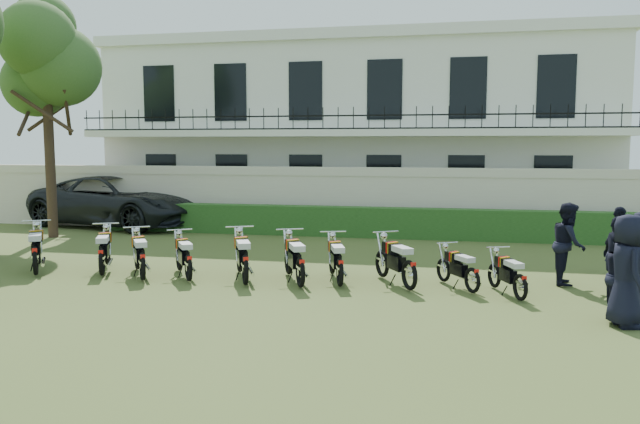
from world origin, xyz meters
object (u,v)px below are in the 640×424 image
(motorcycle_7, at_px, (409,268))
(motorcycle_8, at_px, (472,274))
(tree_west_near, at_px, (46,57))
(officer_2, at_px, (617,258))
(motorcycle_4, at_px, (245,262))
(motorcycle_6, at_px, (340,266))
(officer_0, at_px, (627,271))
(motorcycle_3, at_px, (188,261))
(motorcycle_9, at_px, (521,281))
(motorcycle_2, at_px, (142,260))
(motorcycle_5, at_px, (300,265))
(officer_4, at_px, (568,244))
(motorcycle_1, at_px, (102,255))
(officer_1, at_px, (622,276))
(officer_5, at_px, (618,242))
(motorcycle_0, at_px, (35,254))
(suv, at_px, (119,201))

(motorcycle_7, height_order, motorcycle_8, motorcycle_7)
(tree_west_near, height_order, officer_2, tree_west_near)
(motorcycle_8, xyz_separation_m, officer_2, (2.79, 0.18, 0.41))
(motorcycle_4, xyz_separation_m, officer_2, (7.61, 0.45, 0.31))
(motorcycle_6, bearing_deg, officer_0, -37.26)
(motorcycle_3, distance_m, motorcycle_8, 6.19)
(motorcycle_9, bearing_deg, tree_west_near, 136.26)
(officer_0, bearing_deg, motorcycle_2, 75.73)
(motorcycle_5, height_order, officer_4, officer_4)
(motorcycle_4, xyz_separation_m, motorcycle_5, (1.24, 0.01, -0.01))
(officer_0, relative_size, officer_4, 1.06)
(motorcycle_1, xyz_separation_m, officer_2, (11.21, 0.21, 0.33))
(motorcycle_5, bearing_deg, motorcycle_1, 152.02)
(motorcycle_5, bearing_deg, motorcycle_8, -21.02)
(motorcycle_2, height_order, officer_2, officer_2)
(officer_2, bearing_deg, tree_west_near, 60.60)
(motorcycle_8, xyz_separation_m, officer_1, (2.48, -1.52, 0.39))
(motorcycle_7, xyz_separation_m, officer_5, (4.65, 2.48, 0.32))
(motorcycle_1, bearing_deg, officer_2, -24.26)
(motorcycle_1, height_order, motorcycle_7, same)
(motorcycle_0, distance_m, motorcycle_7, 8.68)
(motorcycle_7, height_order, officer_2, officer_2)
(motorcycle_2, relative_size, motorcycle_6, 0.92)
(motorcycle_0, relative_size, officer_1, 1.12)
(motorcycle_9, relative_size, officer_2, 0.96)
(motorcycle_0, relative_size, officer_0, 0.95)
(motorcycle_6, distance_m, suv, 12.99)
(motorcycle_6, xyz_separation_m, officer_1, (5.25, -1.53, 0.33))
(motorcycle_6, relative_size, suv, 0.27)
(motorcycle_2, bearing_deg, motorcycle_7, -30.39)
(motorcycle_3, height_order, motorcycle_7, motorcycle_7)
(motorcycle_5, relative_size, officer_0, 0.99)
(motorcycle_4, distance_m, officer_0, 7.46)
(motorcycle_2, distance_m, officer_1, 9.79)
(motorcycle_1, bearing_deg, officer_1, -33.11)
(officer_5, bearing_deg, suv, 79.36)
(motorcycle_5, distance_m, motorcycle_6, 0.86)
(motorcycle_1, relative_size, motorcycle_5, 0.98)
(motorcycle_3, height_order, officer_4, officer_4)
(motorcycle_9, relative_size, suv, 0.23)
(motorcycle_4, relative_size, officer_1, 1.20)
(officer_5, bearing_deg, officer_0, 177.56)
(motorcycle_2, relative_size, motorcycle_4, 0.88)
(tree_west_near, distance_m, officer_1, 18.02)
(officer_4, bearing_deg, motorcycle_7, 119.60)
(tree_west_near, bearing_deg, motorcycle_1, -47.02)
(motorcycle_8, relative_size, motorcycle_9, 0.93)
(officer_1, bearing_deg, motorcycle_6, 68.52)
(motorcycle_2, bearing_deg, motorcycle_6, -28.94)
(motorcycle_9, relative_size, officer_0, 0.83)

